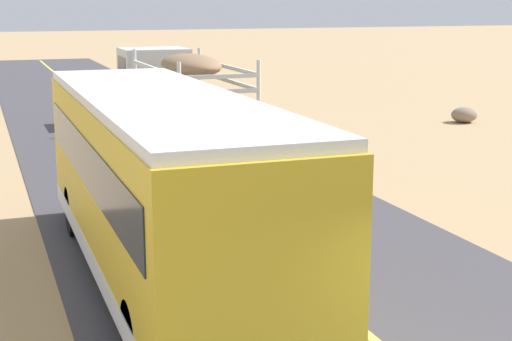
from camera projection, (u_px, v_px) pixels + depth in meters
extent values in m
cube|color=silver|center=(154.00, 77.00, 30.19)|extent=(2.50, 2.20, 2.20)
cube|color=#192333|center=(154.00, 65.00, 30.09)|extent=(2.53, 1.54, 0.70)
cube|color=brown|center=(192.00, 125.00, 25.47)|extent=(2.50, 6.40, 0.24)
cylinder|color=silver|center=(135.00, 80.00, 27.69)|extent=(0.12, 0.12, 2.20)
cylinder|color=silver|center=(200.00, 78.00, 28.49)|extent=(0.12, 0.12, 2.20)
cylinder|color=silver|center=(180.00, 101.00, 21.93)|extent=(0.12, 0.12, 2.20)
cylinder|color=silver|center=(259.00, 98.00, 22.72)|extent=(0.12, 0.12, 2.20)
cube|color=silver|center=(155.00, 110.00, 24.95)|extent=(0.08, 6.30, 0.12)
cube|color=silver|center=(227.00, 107.00, 25.75)|extent=(0.08, 6.30, 0.12)
cube|color=silver|center=(220.00, 122.00, 22.45)|extent=(2.40, 0.08, 0.12)
cube|color=silver|center=(155.00, 96.00, 24.85)|extent=(0.08, 6.30, 0.12)
cube|color=silver|center=(226.00, 93.00, 25.66)|extent=(0.08, 6.30, 0.12)
cube|color=silver|center=(220.00, 107.00, 22.35)|extent=(2.40, 0.08, 0.12)
cube|color=silver|center=(154.00, 83.00, 24.76)|extent=(0.08, 6.30, 0.12)
cube|color=silver|center=(226.00, 80.00, 25.56)|extent=(0.08, 6.30, 0.12)
cube|color=silver|center=(220.00, 92.00, 22.26)|extent=(2.40, 0.08, 0.12)
cube|color=silver|center=(154.00, 69.00, 24.66)|extent=(0.08, 6.30, 0.12)
cube|color=silver|center=(226.00, 67.00, 25.47)|extent=(0.08, 6.30, 0.12)
cube|color=silver|center=(220.00, 77.00, 22.16)|extent=(2.40, 0.08, 0.12)
ellipsoid|color=#8C6B4C|center=(191.00, 65.00, 25.05)|extent=(1.75, 3.84, 0.70)
cylinder|color=black|center=(128.00, 110.00, 30.10)|extent=(0.32, 1.10, 1.10)
cylinder|color=black|center=(182.00, 107.00, 30.82)|extent=(0.32, 1.10, 1.10)
cylinder|color=black|center=(169.00, 138.00, 23.96)|extent=(0.32, 1.10, 1.10)
cylinder|color=black|center=(235.00, 134.00, 24.69)|extent=(0.32, 1.10, 1.10)
cube|color=gold|center=(162.00, 184.00, 13.03)|extent=(2.50, 10.00, 2.70)
cube|color=white|center=(160.00, 99.00, 12.72)|extent=(2.45, 9.80, 0.16)
cube|color=#192333|center=(161.00, 156.00, 12.93)|extent=(2.54, 9.20, 0.80)
cube|color=silver|center=(164.00, 249.00, 13.28)|extent=(2.53, 9.80, 0.36)
cylinder|color=black|center=(75.00, 210.00, 15.90)|extent=(0.30, 1.00, 1.00)
cylinder|color=black|center=(179.00, 201.00, 16.64)|extent=(0.30, 1.00, 1.00)
cylinder|color=black|center=(139.00, 337.00, 9.94)|extent=(0.30, 1.00, 1.00)
cylinder|color=black|center=(297.00, 314.00, 10.67)|extent=(0.30, 1.00, 1.00)
ellipsoid|color=#84705B|center=(464.00, 115.00, 30.65)|extent=(1.03, 0.97, 0.60)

